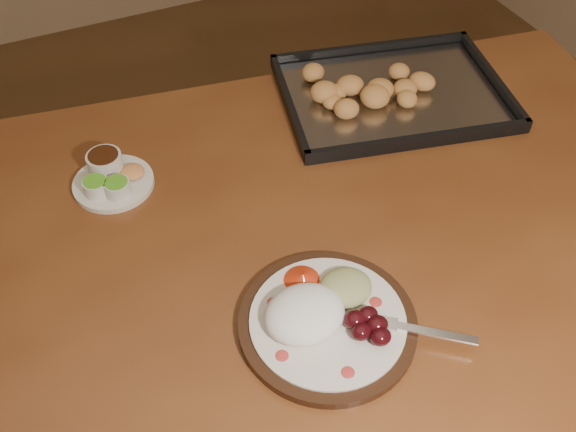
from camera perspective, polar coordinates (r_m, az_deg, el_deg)
name	(u,v)px	position (r m, az deg, el deg)	size (l,w,h in m)	color
ground	(202,410)	(1.75, -7.68, -16.75)	(4.00, 4.00, 0.00)	brown
dining_table	(291,268)	(1.15, 0.29, -4.68)	(1.62, 1.11, 0.75)	brown
dinner_plate	(324,316)	(0.95, 3.25, -8.90)	(0.31, 0.26, 0.06)	black
condiment_saucer	(111,177)	(1.18, -15.49, 3.33)	(0.14, 0.14, 0.05)	silver
baking_tray	(393,92)	(1.36, 9.29, 10.84)	(0.51, 0.42, 0.05)	black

